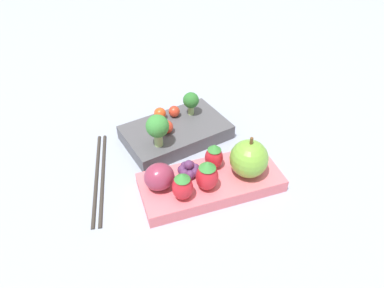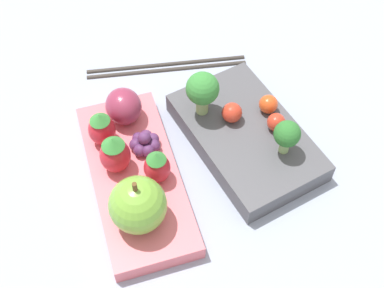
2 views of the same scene
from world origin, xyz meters
TOP-DOWN VIEW (x-y plane):
  - ground_plane at (0.00, 0.00)m, footprint 4.00×4.00m
  - bento_box_savoury at (-0.01, 0.07)m, footprint 0.20×0.14m
  - bento_box_fruit at (-0.01, -0.06)m, footprint 0.22×0.11m
  - broccoli_floret_0 at (-0.05, 0.04)m, footprint 0.04×0.04m
  - broccoli_floret_1 at (0.03, 0.10)m, footprint 0.03×0.03m
  - cherry_tomato_0 at (-0.03, 0.11)m, footprint 0.02×0.02m
  - cherry_tomato_1 at (0.00, 0.10)m, footprint 0.02×0.02m
  - cherry_tomato_2 at (-0.03, 0.06)m, footprint 0.02×0.02m
  - apple at (0.05, -0.08)m, footprint 0.06×0.06m
  - strawberry_0 at (0.01, -0.04)m, footprint 0.03×0.03m
  - strawberry_1 at (-0.06, -0.08)m, footprint 0.03×0.03m
  - strawberry_2 at (-0.02, -0.08)m, footprint 0.03×0.03m
  - plum at (-0.08, -0.05)m, footprint 0.05×0.04m
  - grape_cluster at (-0.03, -0.04)m, footprint 0.03×0.04m
  - chopsticks_pair at (-0.16, 0.03)m, footprint 0.07×0.21m

SIDE VIEW (x-z plane):
  - ground_plane at x=0.00m, z-range 0.00..0.00m
  - chopsticks_pair at x=-0.16m, z-range 0.00..0.01m
  - bento_box_fruit at x=-0.01m, z-range 0.00..0.02m
  - bento_box_savoury at x=-0.01m, z-range 0.00..0.03m
  - grape_cluster at x=-0.03m, z-range 0.02..0.04m
  - cherry_tomato_1 at x=0.00m, z-range 0.03..0.05m
  - cherry_tomato_0 at x=-0.03m, z-range 0.03..0.05m
  - cherry_tomato_2 at x=-0.03m, z-range 0.03..0.05m
  - plum at x=-0.08m, z-range 0.02..0.06m
  - strawberry_0 at x=0.01m, z-range 0.02..0.06m
  - strawberry_1 at x=-0.06m, z-range 0.02..0.07m
  - strawberry_2 at x=-0.02m, z-range 0.02..0.07m
  - apple at x=0.05m, z-range 0.02..0.09m
  - broccoli_floret_1 at x=0.03m, z-range 0.03..0.08m
  - broccoli_floret_0 at x=-0.05m, z-range 0.03..0.09m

